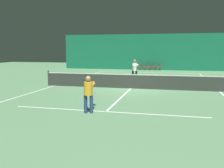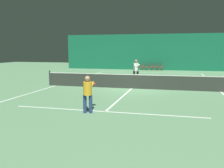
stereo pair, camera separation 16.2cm
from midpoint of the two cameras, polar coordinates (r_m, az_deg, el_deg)
ground_plane at (r=16.53m, az=4.80°, el=-1.03°), size 60.00×60.00×0.00m
backdrop_curtain at (r=31.98m, az=9.56°, el=7.21°), size 23.00×0.12×4.50m
court_line_baseline_far at (r=28.26m, az=8.80°, el=2.59°), size 11.00×0.10×0.00m
court_line_service_far at (r=22.81m, az=7.46°, el=1.38°), size 8.25×0.10×0.00m
court_line_service_near at (r=10.39m, az=-1.09°, el=-6.31°), size 8.25×0.10×0.00m
court_line_sideline_left at (r=18.25m, az=-12.50°, el=-0.35°), size 0.10×23.80×0.00m
court_line_sideline_right at (r=16.56m, az=23.93°, el=-1.67°), size 0.10×23.80×0.00m
court_line_centre at (r=16.53m, az=4.80°, el=-1.03°), size 0.10×12.80×0.00m
tennis_net at (r=16.46m, az=4.82°, el=0.72°), size 12.00×0.10×1.07m
player_near at (r=10.07m, az=-5.09°, el=-1.68°), size 0.51×1.31×1.51m
player_far at (r=19.92m, az=5.74°, el=3.45°), size 0.75×1.44×1.77m
courtside_chair_0 at (r=31.62m, az=7.17°, el=4.05°), size 0.44×0.44×0.84m
courtside_chair_1 at (r=31.56m, az=8.25°, el=4.03°), size 0.44×0.44×0.84m
courtside_chair_2 at (r=31.50m, az=9.33°, el=4.00°), size 0.44×0.44×0.84m
courtside_chair_3 at (r=31.45m, az=10.41°, el=3.97°), size 0.44×0.44×0.84m
courtside_chair_4 at (r=31.42m, az=11.50°, el=3.93°), size 0.44×0.44×0.84m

